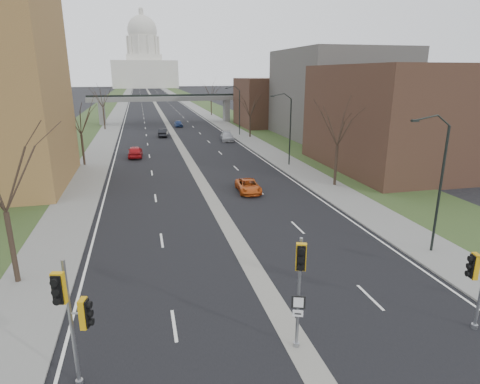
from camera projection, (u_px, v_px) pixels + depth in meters
name	position (u px, v px, depth m)	size (l,w,h in m)	color
ground	(293.00, 336.00, 17.60)	(700.00, 700.00, 0.00)	black
road_surface	(155.00, 102.00, 157.19)	(20.00, 600.00, 0.01)	black
median_strip	(155.00, 102.00, 157.19)	(1.20, 600.00, 0.02)	gray
sidewalk_right	(185.00, 102.00, 159.92)	(4.00, 600.00, 0.12)	gray
sidewalk_left	(123.00, 103.00, 154.42)	(4.00, 600.00, 0.12)	gray
grass_verge_right	(200.00, 101.00, 161.30)	(8.00, 600.00, 0.10)	#2F4620
grass_verge_left	(107.00, 103.00, 153.05)	(8.00, 600.00, 0.10)	#2F4620
commercial_block_near	(400.00, 118.00, 47.44)	(16.00, 20.00, 12.00)	#473021
commercial_block_mid	(337.00, 94.00, 70.27)	(18.00, 22.00, 15.00)	#56534F
commercial_block_far	(272.00, 102.00, 86.36)	(14.00, 14.00, 10.00)	#473021
pedestrian_bridge	(166.00, 102.00, 90.66)	(34.00, 3.00, 6.45)	slate
capitol	(144.00, 63.00, 310.08)	(48.00, 42.00, 55.75)	silver
streetlight_near	(435.00, 146.00, 23.72)	(2.61, 0.20, 8.70)	black
streetlight_mid	(285.00, 109.00, 47.91)	(2.61, 0.20, 8.70)	black
streetlight_far	(235.00, 97.00, 72.11)	(2.61, 0.20, 8.70)	black
tree_left_b	(79.00, 115.00, 48.20)	(6.75, 6.75, 8.81)	#382B21
tree_left_c	(102.00, 94.00, 79.61)	(7.65, 7.65, 9.99)	#382B21
tree_right_a	(339.00, 120.00, 39.16)	(7.20, 7.20, 9.40)	#382B21
tree_right_b	(250.00, 104.00, 70.10)	(6.30, 6.30, 8.22)	#382B21
tree_right_c	(211.00, 89.00, 106.97)	(7.65, 7.65, 9.99)	#382B21
signal_pole_left	(72.00, 309.00, 13.75)	(1.09, 0.85, 5.08)	gray
signal_pole_median	(300.00, 276.00, 15.70)	(0.70, 0.83, 4.96)	gray
car_left_near	(135.00, 152.00, 54.69)	(1.86, 4.62, 1.57)	#AB1318
car_left_far	(163.00, 133.00, 72.61)	(1.50, 4.31, 1.42)	black
car_right_near	(248.00, 186.00, 38.71)	(2.03, 4.41, 1.22)	#BD4B14
car_right_mid	(227.00, 137.00, 68.08)	(2.01, 4.94, 1.43)	#9C9EA3
car_right_far	(178.00, 124.00, 85.92)	(1.57, 3.90, 1.33)	navy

